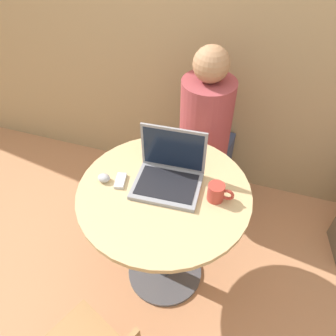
% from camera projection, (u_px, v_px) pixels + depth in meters
% --- Properties ---
extents(ground_plane, '(12.00, 12.00, 0.00)m').
position_uv_depth(ground_plane, '(165.00, 271.00, 2.04)').
color(ground_plane, tan).
extents(back_wall, '(7.00, 0.05, 2.60)m').
position_uv_depth(back_wall, '(218.00, 0.00, 1.79)').
color(back_wall, tan).
rests_on(back_wall, ground_plane).
extents(round_table, '(0.82, 0.82, 0.75)m').
position_uv_depth(round_table, '(164.00, 217.00, 1.66)').
color(round_table, '#4C4C51').
rests_on(round_table, ground_plane).
extents(laptop, '(0.32, 0.26, 0.26)m').
position_uv_depth(laptop, '(169.00, 173.00, 1.53)').
color(laptop, gray).
rests_on(laptop, round_table).
extents(cell_phone, '(0.06, 0.10, 0.02)m').
position_uv_depth(cell_phone, '(120.00, 181.00, 1.56)').
color(cell_phone, silver).
rests_on(cell_phone, round_table).
extents(computer_mouse, '(0.06, 0.05, 0.04)m').
position_uv_depth(computer_mouse, '(104.00, 178.00, 1.55)').
color(computer_mouse, '#B2B2B7').
rests_on(computer_mouse, round_table).
extents(coffee_cup, '(0.12, 0.08, 0.09)m').
position_uv_depth(coffee_cup, '(217.00, 192.00, 1.45)').
color(coffee_cup, '#B2382D').
rests_on(coffee_cup, round_table).
extents(person_seated, '(0.32, 0.48, 1.20)m').
position_uv_depth(person_seated, '(205.00, 146.00, 2.13)').
color(person_seated, '#3D4766').
rests_on(person_seated, ground_plane).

